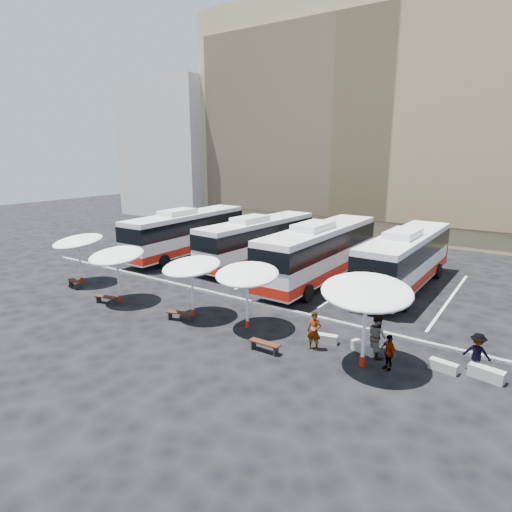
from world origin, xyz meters
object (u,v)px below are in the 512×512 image
Objects in this scene: sunshade_2 at (192,267)px; sunshade_4 at (367,292)px; passenger_3 at (477,353)px; bus_0 at (187,231)px; bus_3 at (406,258)px; sunshade_0 at (78,242)px; wood_bench_2 at (180,314)px; sunshade_3 at (247,274)px; conc_bench_0 at (326,339)px; conc_bench_1 at (364,348)px; passenger_0 at (314,331)px; wood_bench_0 at (74,282)px; bus_1 at (258,239)px; passenger_1 at (377,336)px; wood_bench_1 at (106,298)px; conc_bench_3 at (486,374)px; bus_2 at (320,250)px; wood_bench_3 at (265,344)px; passenger_2 at (388,352)px; conc_bench_2 at (444,366)px.

sunshade_4 is at bearing -1.26° from sunshade_2.
sunshade_2 is 2.22× the size of passenger_3.
bus_0 is 1.02× the size of bus_3.
sunshade_0 reaches higher than wood_bench_2.
conc_bench_0 is (4.10, 0.65, -2.63)m from sunshade_3.
sunshade_4 reaches higher than sunshade_3.
sunshade_3 is at bearing -173.41° from conc_bench_1.
passenger_0 is 1.05× the size of passenger_3.
sunshade_2 is (-8.12, -11.54, 0.74)m from bus_3.
bus_0 is at bearing 90.79° from wood_bench_0.
bus_1 is at bearing 7.60° from bus_0.
passenger_1 is at bearing -26.89° from bus_0.
sunshade_3 is at bearing 10.92° from passenger_3.
wood_bench_0 is 4.42m from wood_bench_1.
wood_bench_1 is 20.00m from conc_bench_3.
bus_3 is 2.63× the size of sunshade_4.
conc_bench_3 reaches higher than conc_bench_0.
sunshade_0 is at bearing -93.98° from bus_0.
bus_2 is 16.43m from sunshade_0.
passenger_1 is (4.31, 2.37, 0.61)m from wood_bench_3.
conc_bench_1 is at bearing 28.88° from passenger_1.
conc_bench_3 is (24.67, 1.28, -2.65)m from sunshade_0.
passenger_1 is (9.93, 0.95, -1.83)m from sunshade_2.
wood_bench_0 is (-18.06, -12.22, -1.71)m from bus_3.
sunshade_3 is 3.63× the size of conc_bench_0.
passenger_2 is at bearing -15.67° from conc_bench_0.
conc_bench_1 is (5.94, 0.69, -2.61)m from sunshade_3.
passenger_2 is (1.36, -0.94, 0.55)m from conc_bench_1.
bus_3 is 6.60× the size of passenger_1.
bus_3 is at bearing 2.00° from bus_0.
wood_bench_3 is (15.56, -0.74, 0.00)m from wood_bench_0.
conc_bench_0 is (4.75, -8.92, -1.95)m from bus_2.
bus_1 is at bearing 125.08° from wood_bench_3.
conc_bench_0 is 2.54m from passenger_1.
passenger_2 is (10.83, 0.98, 0.42)m from wood_bench_2.
sunshade_0 is 3.76× the size of conc_bench_0.
conc_bench_2 is 0.62× the size of passenger_0.
bus_0 is at bearing 152.02° from conc_bench_0.
conc_bench_1 is (1.23, -10.50, -1.84)m from bus_3.
bus_2 is 1.05× the size of bus_3.
bus_3 reaches higher than conc_bench_2.
sunshade_3 is 3.77m from wood_bench_3.
passenger_2 is at bearing -149.43° from conc_bench_2.
bus_0 reaches higher than wood_bench_1.
sunshade_0 is at bearing -118.55° from bus_1.
wood_bench_1 is 18.44m from conc_bench_2.
sunshade_2 is (10.09, -10.35, 0.70)m from bus_0.
conc_bench_1 is (6.59, -8.88, -1.94)m from bus_2.
conc_bench_2 is (3.31, 0.22, -0.01)m from conc_bench_1.
passenger_1 is (-4.25, -0.55, 0.72)m from conc_bench_3.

